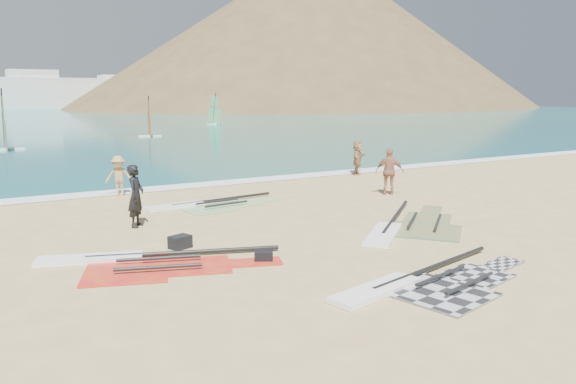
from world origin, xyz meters
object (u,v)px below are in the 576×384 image
rig_red (139,263)px  gear_bag_far (264,257)px  rig_green (206,205)px  beachgoer_back (389,171)px  rig_orange (407,227)px  person_wetsuit (136,196)px  beachgoer_mid (119,176)px  beachgoer_right (357,158)px  gear_bag_near (180,242)px  rig_grey (426,284)px

rig_red → gear_bag_far: bearing=-7.3°
rig_green → beachgoer_back: (7.39, -1.52, 0.91)m
rig_green → rig_red: (-4.11, -5.76, 0.00)m
rig_green → beachgoer_back: bearing=-18.4°
rig_orange → person_wetsuit: (-7.10, 4.42, 0.92)m
rig_red → beachgoer_mid: size_ratio=3.54×
rig_green → rig_red: 7.08m
rig_green → beachgoer_back: 7.59m
person_wetsuit → beachgoer_right: (12.86, 5.58, -0.10)m
beachgoer_back → gear_bag_far: bearing=73.3°
gear_bag_near → beachgoer_back: size_ratio=0.28×
gear_bag_near → rig_orange: bearing=-11.5°
rig_grey → rig_orange: 5.31m
rig_green → rig_orange: 7.46m
rig_orange → person_wetsuit: 8.42m
rig_green → beachgoer_mid: 4.41m
gear_bag_far → person_wetsuit: person_wetsuit is taller
rig_green → gear_bag_far: 7.23m
gear_bag_near → beachgoer_mid: bearing=86.2°
rig_orange → person_wetsuit: size_ratio=3.01×
rig_orange → beachgoer_back: beachgoer_back is taller
rig_red → gear_bag_near: size_ratio=10.67×
rig_red → beachgoer_right: (13.93, 9.51, 0.82)m
beachgoer_mid → beachgoer_right: (11.99, 0.00, 0.05)m
rig_green → beachgoer_back: size_ratio=2.78×
gear_bag_far → beachgoer_right: beachgoer_right is taller
rig_grey → rig_green: (-0.77, 10.43, -0.00)m
rig_red → gear_bag_near: bearing=52.0°
rig_green → rig_orange: bearing=-63.8°
person_wetsuit → rig_green: bearing=-23.1°
rig_grey → rig_green: rig_grey is taller
beachgoer_back → beachgoer_right: bearing=-73.8°
person_wetsuit → beachgoer_right: 14.02m
person_wetsuit → beachgoer_mid: person_wetsuit is taller
rig_green → gear_bag_far: bearing=-107.9°
rig_orange → gear_bag_near: size_ratio=10.77×
rig_green → person_wetsuit: 3.67m
rig_green → rig_orange: size_ratio=0.91×
person_wetsuit → gear_bag_far: bearing=-126.8°
rig_grey → rig_red: size_ratio=0.99×
person_wetsuit → beachgoer_back: bearing=-52.4°
beachgoer_back → beachgoer_right: beachgoer_back is taller
rig_orange → gear_bag_far: (-5.46, -0.84, 0.08)m
rig_red → beachgoer_back: 12.29m
person_wetsuit → rig_red: bearing=-159.4°
rig_grey → beachgoer_mid: beachgoer_mid is taller
beachgoer_back → beachgoer_right: 5.80m
beachgoer_mid → beachgoer_right: size_ratio=0.95×
gear_bag_near → beachgoer_mid: beachgoer_mid is taller
person_wetsuit → gear_bag_near: bearing=-138.5°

